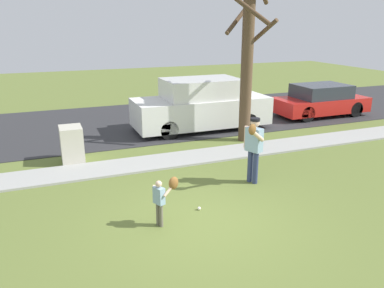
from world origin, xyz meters
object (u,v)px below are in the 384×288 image
at_px(baseball, 199,208).
at_px(street_tree_near, 247,56).
at_px(person_child, 163,195).
at_px(parked_hatchback_red, 320,101).
at_px(person_adult, 254,143).
at_px(parked_van_white, 201,106).
at_px(utility_cabinet, 72,145).

height_order(baseball, street_tree_near, street_tree_near).
distance_m(person_child, street_tree_near, 6.61).
bearing_deg(parked_hatchback_red, person_child, 35.90).
xyz_separation_m(person_adult, parked_van_white, (0.79, 5.19, -0.14)).
bearing_deg(street_tree_near, baseball, -128.89).
bearing_deg(person_child, baseball, -3.32).
bearing_deg(baseball, street_tree_near, 51.11).
relative_size(street_tree_near, parked_hatchback_red, 1.33).
bearing_deg(person_adult, person_child, 0.46).
height_order(person_adult, parked_van_white, parked_van_white).
distance_m(utility_cabinet, parked_hatchback_red, 10.63).
height_order(person_child, utility_cabinet, utility_cabinet).
xyz_separation_m(person_child, street_tree_near, (4.28, 4.54, 2.17)).
bearing_deg(parked_van_white, utility_cabinet, 22.24).
xyz_separation_m(utility_cabinet, street_tree_near, (5.64, 0.11, 2.31)).
bearing_deg(utility_cabinet, parked_hatchback_red, 11.57).
distance_m(baseball, parked_van_white, 6.64).
bearing_deg(parked_van_white, street_tree_near, 113.86).
relative_size(baseball, parked_van_white, 0.01).
height_order(person_adult, parked_hatchback_red, person_adult).
xyz_separation_m(baseball, utility_cabinet, (-2.24, 4.09, 0.49)).
relative_size(street_tree_near, parked_van_white, 1.07).
relative_size(person_child, street_tree_near, 0.19).
bearing_deg(person_adult, utility_cabinet, -62.44).
height_order(person_adult, baseball, person_adult).
height_order(utility_cabinet, parked_hatchback_red, parked_hatchback_red).
bearing_deg(street_tree_near, parked_van_white, 113.86).
distance_m(person_adult, utility_cabinet, 5.18).
xyz_separation_m(utility_cabinet, parked_hatchback_red, (10.41, 2.13, 0.14)).
bearing_deg(parked_van_white, person_child, 61.57).
relative_size(person_adult, parked_hatchback_red, 0.42).
bearing_deg(baseball, parked_hatchback_red, 37.30).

